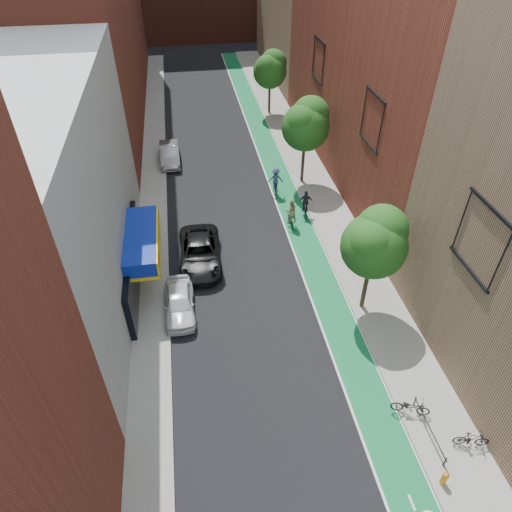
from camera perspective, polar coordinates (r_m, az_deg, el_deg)
name	(u,v)px	position (r m, az deg, el deg)	size (l,w,h in m)	color
bike_lane	(277,171)	(38.25, 2.62, 10.52)	(2.00, 68.00, 0.01)	#136C33
sidewalk_left	(154,181)	(37.66, -12.66, 9.17)	(2.00, 68.00, 0.15)	gray
sidewalk_right	(306,168)	(38.77, 6.31, 10.85)	(3.00, 68.00, 0.15)	gray
building_left_white	(33,205)	(25.44, -26.08, 5.73)	(8.00, 20.00, 12.00)	silver
building_right_mid_red	(394,21)	(36.83, 16.92, 26.27)	(8.00, 28.00, 22.00)	maroon
tree_near	(375,241)	(23.43, 14.70, 1.78)	(3.40, 3.36, 6.42)	#332619
tree_mid	(306,123)	(34.75, 6.30, 16.18)	(3.55, 3.53, 6.74)	#332619
tree_far	(270,69)	(47.70, 1.80, 22.38)	(3.30, 3.25, 6.21)	#332619
parked_car_white	(179,302)	(25.40, -9.57, -5.75)	(1.62, 4.03, 1.37)	silver
parked_car_black	(200,253)	(28.36, -7.02, 0.42)	(2.52, 5.46, 1.52)	black
parked_car_silver	(170,154)	(40.01, -10.73, 12.42)	(1.57, 4.49, 1.48)	#959A9E
cyclist_lane_near	(291,215)	(31.31, 4.38, 5.14)	(0.86, 1.62, 2.07)	black
cyclist_lane_mid	(306,207)	(32.47, 6.21, 6.15)	(1.02, 1.61, 1.99)	black
cyclist_lane_far	(276,182)	(34.76, 2.46, 9.21)	(1.26, 1.67, 2.17)	black
parked_bike_mid	(472,439)	(22.26, 25.35, -19.98)	(0.42, 1.49, 0.89)	black
parked_bike_far	(411,407)	(22.22, 18.76, -17.41)	(0.59, 1.70, 0.89)	black
fire_hydrant	(445,478)	(21.05, 22.50, -24.27)	(0.25, 0.25, 0.72)	orange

